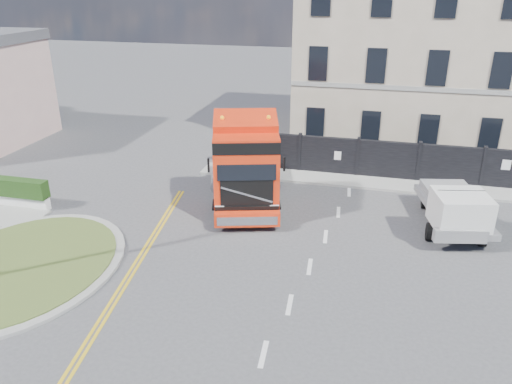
# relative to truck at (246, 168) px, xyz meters

# --- Properties ---
(ground) EXTENTS (120.00, 120.00, 0.00)m
(ground) POSITION_rel_truck_xyz_m (0.56, -3.91, -1.90)
(ground) COLOR #424244
(ground) RESTS_ON ground
(traffic_island) EXTENTS (6.80, 6.80, 0.17)m
(traffic_island) POSITION_rel_truck_xyz_m (-6.44, -6.91, -1.82)
(traffic_island) COLOR gray
(traffic_island) RESTS_ON ground
(hoarding_fence) EXTENTS (18.80, 0.25, 2.00)m
(hoarding_fence) POSITION_rel_truck_xyz_m (7.11, 5.09, -0.90)
(hoarding_fence) COLOR black
(hoarding_fence) RESTS_ON ground
(georgian_building) EXTENTS (12.30, 10.30, 12.80)m
(georgian_building) POSITION_rel_truck_xyz_m (6.56, 12.59, 3.87)
(georgian_building) COLOR #C2B09A
(georgian_building) RESTS_ON ground
(pavement_far) EXTENTS (20.00, 1.60, 0.12)m
(pavement_far) POSITION_rel_truck_xyz_m (6.56, 4.19, -1.84)
(pavement_far) COLOR gray
(pavement_far) RESTS_ON ground
(truck) EXTENTS (4.49, 7.52, 4.24)m
(truck) POSITION_rel_truck_xyz_m (0.00, 0.00, 0.00)
(truck) COLOR black
(truck) RESTS_ON ground
(flatbed_pickup) EXTENTS (2.92, 5.25, 2.05)m
(flatbed_pickup) POSITION_rel_truck_xyz_m (8.75, -0.59, -0.79)
(flatbed_pickup) COLOR slate
(flatbed_pickup) RESTS_ON ground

